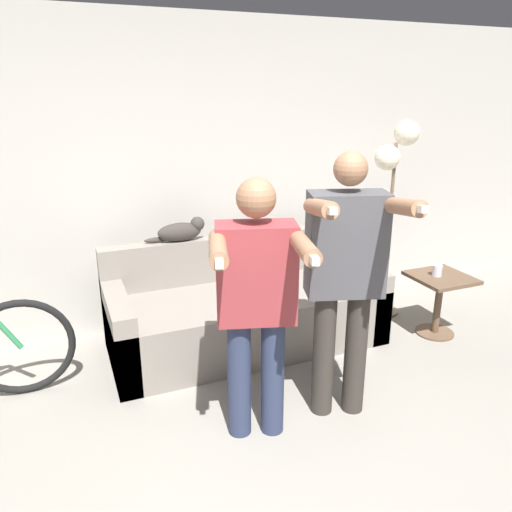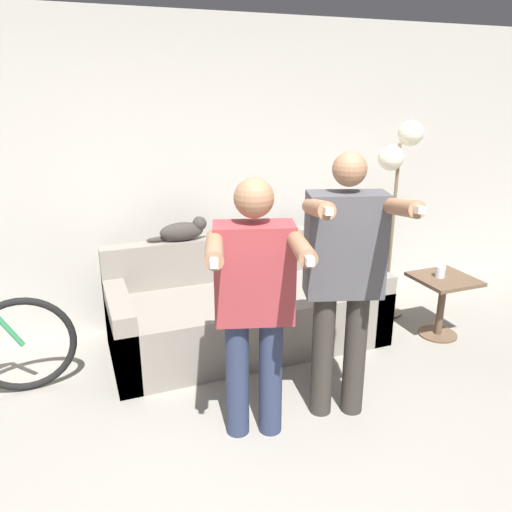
{
  "view_description": "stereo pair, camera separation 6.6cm",
  "coord_description": "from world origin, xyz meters",
  "px_view_note": "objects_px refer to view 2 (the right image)",
  "views": [
    {
      "loc": [
        -0.98,
        -1.56,
        2.01
      ],
      "look_at": [
        0.21,
        1.37,
        0.95
      ],
      "focal_mm": 35.0,
      "sensor_mm": 36.0,
      "label": 1
    },
    {
      "loc": [
        -0.92,
        -1.58,
        2.01
      ],
      "look_at": [
        0.21,
        1.37,
        0.95
      ],
      "focal_mm": 35.0,
      "sensor_mm": 36.0,
      "label": 2
    }
  ],
  "objects_px": {
    "person_left": "(254,296)",
    "couch": "(247,311)",
    "side_table": "(443,294)",
    "cup": "(440,272)",
    "person_right": "(344,272)",
    "cat": "(184,230)",
    "floor_lamp": "(399,165)"
  },
  "relations": [
    {
      "from": "person_right",
      "to": "side_table",
      "type": "xyz_separation_m",
      "value": [
        1.36,
        0.64,
        -0.6
      ]
    },
    {
      "from": "floor_lamp",
      "to": "cup",
      "type": "xyz_separation_m",
      "value": [
        0.11,
        -0.53,
        -0.82
      ]
    },
    {
      "from": "couch",
      "to": "side_table",
      "type": "bearing_deg",
      "value": -16.6
    },
    {
      "from": "floor_lamp",
      "to": "cat",
      "type": "bearing_deg",
      "value": 171.77
    },
    {
      "from": "cat",
      "to": "floor_lamp",
      "type": "xyz_separation_m",
      "value": [
        1.85,
        -0.27,
        0.47
      ]
    },
    {
      "from": "person_right",
      "to": "floor_lamp",
      "type": "bearing_deg",
      "value": 62.01
    },
    {
      "from": "person_left",
      "to": "cat",
      "type": "bearing_deg",
      "value": 109.15
    },
    {
      "from": "floor_lamp",
      "to": "person_left",
      "type": "bearing_deg",
      "value": -146.39
    },
    {
      "from": "person_left",
      "to": "floor_lamp",
      "type": "distance_m",
      "value": 2.19
    },
    {
      "from": "side_table",
      "to": "couch",
      "type": "bearing_deg",
      "value": 163.4
    },
    {
      "from": "person_left",
      "to": "floor_lamp",
      "type": "bearing_deg",
      "value": 50.28
    },
    {
      "from": "person_right",
      "to": "cat",
      "type": "height_order",
      "value": "person_right"
    },
    {
      "from": "cup",
      "to": "cat",
      "type": "bearing_deg",
      "value": 157.91
    },
    {
      "from": "cat",
      "to": "couch",
      "type": "bearing_deg",
      "value": -39.24
    },
    {
      "from": "couch",
      "to": "floor_lamp",
      "type": "xyz_separation_m",
      "value": [
        1.43,
        0.08,
        1.11
      ]
    },
    {
      "from": "floor_lamp",
      "to": "side_table",
      "type": "relative_size",
      "value": 3.33
    },
    {
      "from": "person_right",
      "to": "side_table",
      "type": "bearing_deg",
      "value": 42.75
    },
    {
      "from": "person_left",
      "to": "floor_lamp",
      "type": "height_order",
      "value": "floor_lamp"
    },
    {
      "from": "person_right",
      "to": "side_table",
      "type": "relative_size",
      "value": 3.17
    },
    {
      "from": "floor_lamp",
      "to": "side_table",
      "type": "xyz_separation_m",
      "value": [
        0.15,
        -0.55,
        -1.01
      ]
    },
    {
      "from": "couch",
      "to": "floor_lamp",
      "type": "bearing_deg",
      "value": 3.02
    },
    {
      "from": "person_left",
      "to": "side_table",
      "type": "xyz_separation_m",
      "value": [
        1.93,
        0.64,
        -0.53
      ]
    },
    {
      "from": "couch",
      "to": "cup",
      "type": "relative_size",
      "value": 23.26
    },
    {
      "from": "cat",
      "to": "cup",
      "type": "relative_size",
      "value": 5.26
    },
    {
      "from": "cat",
      "to": "side_table",
      "type": "bearing_deg",
      "value": -22.15
    },
    {
      "from": "person_left",
      "to": "cat",
      "type": "relative_size",
      "value": 3.18
    },
    {
      "from": "person_left",
      "to": "side_table",
      "type": "bearing_deg",
      "value": 34.98
    },
    {
      "from": "cat",
      "to": "side_table",
      "type": "distance_m",
      "value": 2.22
    },
    {
      "from": "person_left",
      "to": "cup",
      "type": "height_order",
      "value": "person_left"
    },
    {
      "from": "person_left",
      "to": "couch",
      "type": "bearing_deg",
      "value": 88.87
    },
    {
      "from": "person_left",
      "to": "cat",
      "type": "height_order",
      "value": "person_left"
    },
    {
      "from": "side_table",
      "to": "cup",
      "type": "xyz_separation_m",
      "value": [
        -0.04,
        0.02,
        0.2
      ]
    }
  ]
}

